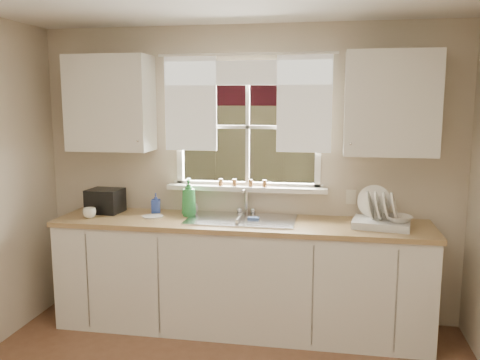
% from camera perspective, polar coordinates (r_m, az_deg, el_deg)
% --- Properties ---
extents(room_walls, '(3.62, 4.02, 2.50)m').
position_cam_1_polar(room_walls, '(2.39, -7.29, -6.58)').
color(room_walls, beige).
rests_on(room_walls, ground).
extents(window, '(1.38, 0.16, 1.06)m').
position_cam_1_polar(window, '(4.34, 0.82, 3.78)').
color(window, white).
rests_on(window, room_walls).
extents(curtains, '(1.50, 0.03, 0.81)m').
position_cam_1_polar(curtains, '(4.27, 0.72, 9.72)').
color(curtains, white).
rests_on(curtains, room_walls).
extents(base_cabinets, '(3.00, 0.62, 0.87)m').
position_cam_1_polar(base_cabinets, '(4.26, 0.07, -10.84)').
color(base_cabinets, silver).
rests_on(base_cabinets, ground).
extents(countertop, '(3.04, 0.65, 0.04)m').
position_cam_1_polar(countertop, '(4.13, 0.07, -4.88)').
color(countertop, '#A48352').
rests_on(countertop, base_cabinets).
extents(upper_cabinet_left, '(0.70, 0.33, 0.80)m').
position_cam_1_polar(upper_cabinet_left, '(4.49, -14.36, 8.34)').
color(upper_cabinet_left, silver).
rests_on(upper_cabinet_left, room_walls).
extents(upper_cabinet_right, '(0.70, 0.33, 0.80)m').
position_cam_1_polar(upper_cabinet_right, '(4.11, 16.59, 8.22)').
color(upper_cabinet_right, silver).
rests_on(upper_cabinet_right, room_walls).
extents(wall_outlet, '(0.08, 0.01, 0.12)m').
position_cam_1_polar(wall_outlet, '(4.33, 12.35, -1.87)').
color(wall_outlet, beige).
rests_on(wall_outlet, room_walls).
extents(sill_jars, '(0.42, 0.04, 0.06)m').
position_cam_1_polar(sill_jars, '(4.32, 0.29, -0.32)').
color(sill_jars, brown).
rests_on(sill_jars, window).
extents(backyard, '(20.00, 10.00, 6.13)m').
position_cam_1_polar(backyard, '(10.80, 9.83, 17.24)').
color(backyard, '#335421').
rests_on(backyard, ground).
extents(sink, '(0.88, 0.52, 0.40)m').
position_cam_1_polar(sink, '(4.17, 0.15, -5.47)').
color(sink, '#B7B7BC').
rests_on(sink, countertop).
extents(dish_rack, '(0.47, 0.38, 0.30)m').
position_cam_1_polar(dish_rack, '(4.06, 15.55, -4.06)').
color(dish_rack, silver).
rests_on(dish_rack, countertop).
extents(bowl, '(0.26, 0.26, 0.05)m').
position_cam_1_polar(bowl, '(4.03, 17.31, -4.15)').
color(bowl, silver).
rests_on(bowl, dish_rack).
extents(soap_bottle_a, '(0.13, 0.13, 0.32)m').
position_cam_1_polar(soap_bottle_a, '(4.28, -5.77, -1.94)').
color(soap_bottle_a, '#2E8D41').
rests_on(soap_bottle_a, countertop).
extents(soap_bottle_b, '(0.09, 0.10, 0.17)m').
position_cam_1_polar(soap_bottle_b, '(4.46, -9.43, -2.56)').
color(soap_bottle_b, '#2D47AC').
rests_on(soap_bottle_b, countertop).
extents(soap_bottle_c, '(0.14, 0.14, 0.15)m').
position_cam_1_polar(soap_bottle_c, '(4.37, -5.47, -2.87)').
color(soap_bottle_c, '#EDE8C3').
rests_on(soap_bottle_c, countertop).
extents(saucer, '(0.17, 0.17, 0.01)m').
position_cam_1_polar(saucer, '(4.31, -9.77, -4.06)').
color(saucer, silver).
rests_on(saucer, countertop).
extents(cup, '(0.14, 0.14, 0.08)m').
position_cam_1_polar(cup, '(4.39, -16.55, -3.57)').
color(cup, white).
rests_on(cup, countertop).
extents(black_appliance, '(0.29, 0.26, 0.21)m').
position_cam_1_polar(black_appliance, '(4.57, -14.89, -2.26)').
color(black_appliance, black).
rests_on(black_appliance, countertop).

